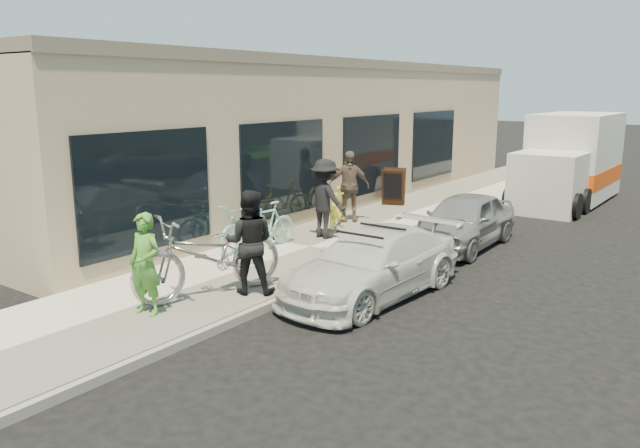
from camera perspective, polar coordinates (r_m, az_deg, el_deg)
The scene contains 17 objects.
ground at distance 9.91m, azimuth -2.00°, elevation -8.06°, with size 120.00×120.00×0.00m, color black.
sidewalk at distance 13.32m, azimuth -0.93°, elevation -2.36°, with size 3.00×34.00×0.15m, color beige.
curb at distance 12.49m, azimuth 4.79°, elevation -3.44°, with size 0.12×34.00×0.13m, color gray.
storefront at distance 18.88m, azimuth 0.19°, elevation 8.29°, with size 3.60×20.00×4.22m.
bike_rack at distance 13.60m, azimuth -5.29°, elevation 0.65°, with size 0.22×0.64×0.93m.
sandwich_board at distance 18.07m, azimuth 6.74°, elevation 3.42°, with size 0.82×0.83×1.04m.
sedan_white at distance 10.52m, azimuth 4.80°, elevation -3.67°, with size 1.88×3.97×1.16m.
sedan_silver at distance 14.08m, azimuth 13.01°, elevation 0.31°, with size 1.41×3.50×1.19m, color #949499.
moving_truck at distance 20.63m, azimuth 21.87°, elevation 5.15°, with size 2.10×5.49×2.69m.
tandem_bike at distance 10.14m, azimuth -10.07°, elevation -2.83°, with size 0.91×2.60×1.36m, color #B5B5B7.
woman_rider at distance 9.54m, azimuth -15.67°, elevation -3.54°, with size 0.56×0.37×1.53m, color #499331.
man_standing at distance 10.18m, azimuth -6.48°, elevation -1.65°, with size 0.83×0.65×1.71m, color black.
cruiser_bike_a at distance 13.15m, azimuth -4.94°, elevation -0.11°, with size 0.45×1.60×0.96m, color #82C2B5.
cruiser_bike_b at distance 13.10m, azimuth -6.82°, elevation -0.18°, with size 0.64×1.84×0.97m, color #82C2B5.
cruiser_bike_c at distance 15.08m, azimuth 1.53°, elevation 1.52°, with size 0.45×1.59×0.95m, color yellow.
bystander_a at distance 13.92m, azimuth 0.46°, elevation 2.33°, with size 1.15×0.66×1.77m, color black.
bystander_b at distance 15.72m, azimuth 2.64°, elevation 3.48°, with size 1.04×0.43×1.78m, color brown.
Camera 1 is at (5.69, -7.34, 3.45)m, focal length 35.00 mm.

